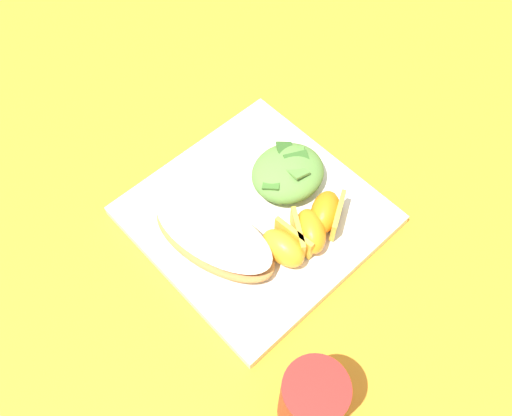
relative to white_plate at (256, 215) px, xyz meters
name	(u,v)px	position (x,y,z in m)	size (l,w,h in m)	color
ground	(256,218)	(0.00, 0.00, -0.01)	(3.00, 3.00, 0.00)	orange
white_plate	(256,215)	(0.00, 0.00, 0.00)	(0.28, 0.28, 0.02)	white
cheesy_pizza_bread	(216,240)	(-0.07, 0.00, 0.03)	(0.12, 0.18, 0.04)	#B77F42
green_salad_pile	(288,173)	(0.06, 0.01, 0.03)	(0.10, 0.09, 0.05)	#5B8E3D
orange_wedge_front	(284,247)	(-0.02, -0.07, 0.03)	(0.04, 0.06, 0.04)	orange
orange_wedge_middle	(309,231)	(0.02, -0.07, 0.03)	(0.06, 0.07, 0.04)	orange
orange_wedge_rear	(327,212)	(0.06, -0.07, 0.03)	(0.07, 0.06, 0.04)	orange
drinking_red_cup	(312,401)	(-0.13, -0.22, 0.05)	(0.06, 0.06, 0.11)	red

